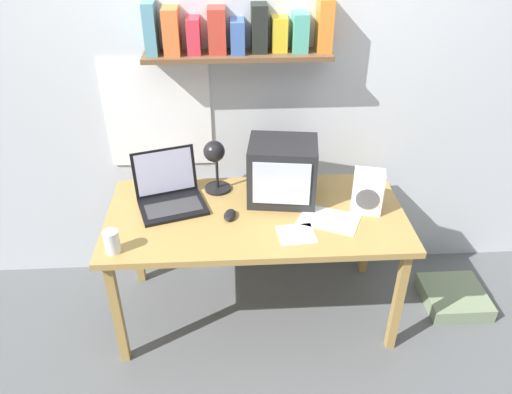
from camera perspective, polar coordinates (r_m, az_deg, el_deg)
The scene contains 12 objects.
ground_plane at distance 3.08m, azimuth 0.00°, elevation -12.73°, with size 12.00×12.00×0.00m, color #585B5D.
back_wall at distance 2.80m, azimuth -0.68°, elevation 14.09°, with size 5.60×0.24×2.60m.
corner_desk at distance 2.66m, azimuth 0.00°, elevation -2.87°, with size 1.57×0.76×0.70m.
crt_monitor at distance 2.68m, azimuth 3.03°, elevation 2.98°, with size 0.40×0.34×0.33m.
laptop at distance 2.72m, azimuth -9.88°, elevation 0.63°, with size 0.42×0.40×0.27m.
desk_lamp at distance 2.68m, azimuth -4.72°, elevation 4.40°, with size 0.15×0.20×0.33m.
juice_glass at distance 2.43m, azimuth -16.12°, elevation -5.03°, with size 0.07×0.07×0.12m.
space_heater at distance 2.66m, azimuth 12.64°, elevation 0.61°, with size 0.18×0.15×0.23m.
computer_mouse at distance 2.59m, azimuth -3.01°, elevation -2.05°, with size 0.08×0.12×0.03m.
loose_paper_near_monitor at distance 2.48m, azimuth 4.63°, elevation -4.26°, with size 0.19×0.18×0.00m.
printed_handout at distance 2.61m, azimuth 8.34°, elevation -2.56°, with size 0.36×0.31×0.00m.
floor_cushion at distance 3.32m, azimuth 21.66°, elevation -10.55°, with size 0.36×0.36×0.09m.
Camera 1 is at (-0.12, -2.17, 2.18)m, focal length 35.00 mm.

